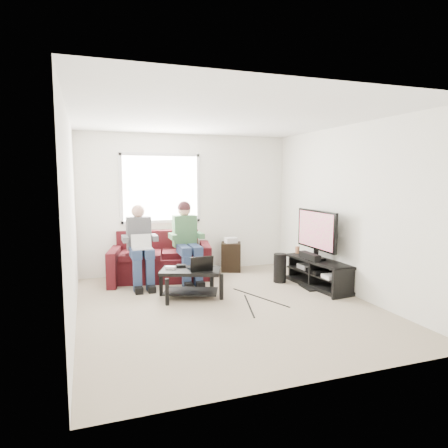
% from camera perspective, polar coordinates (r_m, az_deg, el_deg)
% --- Properties ---
extents(floor, '(4.50, 4.50, 0.00)m').
position_cam_1_polar(floor, '(5.75, 0.39, -11.62)').
color(floor, tan).
rests_on(floor, ground).
extents(ceiling, '(4.50, 4.50, 0.00)m').
position_cam_1_polar(ceiling, '(5.51, 0.42, 14.98)').
color(ceiling, white).
rests_on(ceiling, wall_back).
extents(wall_back, '(4.50, 0.00, 4.50)m').
position_cam_1_polar(wall_back, '(7.63, -5.30, 2.88)').
color(wall_back, white).
rests_on(wall_back, floor).
extents(wall_front, '(4.50, 0.00, 4.50)m').
position_cam_1_polar(wall_front, '(3.46, 13.06, -1.94)').
color(wall_front, white).
rests_on(wall_front, floor).
extents(wall_left, '(0.00, 4.50, 4.50)m').
position_cam_1_polar(wall_left, '(5.16, -20.99, 0.62)').
color(wall_left, white).
rests_on(wall_left, floor).
extents(wall_right, '(0.00, 4.50, 4.50)m').
position_cam_1_polar(wall_right, '(6.43, 17.45, 1.88)').
color(wall_right, white).
rests_on(wall_right, floor).
extents(window, '(1.48, 0.04, 1.28)m').
position_cam_1_polar(window, '(7.49, -9.02, 5.06)').
color(window, white).
rests_on(window, wall_back).
extents(sofa, '(1.95, 1.13, 0.84)m').
position_cam_1_polar(sofa, '(7.22, -8.97, -5.31)').
color(sofa, '#401012').
rests_on(sofa, floor).
extents(person_left, '(0.40, 0.71, 1.34)m').
position_cam_1_polar(person_left, '(6.78, -11.89, -2.51)').
color(person_left, '#314B6E').
rests_on(person_left, sofa).
extents(person_right, '(0.40, 0.71, 1.39)m').
position_cam_1_polar(person_right, '(6.94, -5.36, -1.68)').
color(person_right, '#314B6E').
rests_on(person_right, sofa).
extents(laptop_silver, '(0.37, 0.29, 0.24)m').
position_cam_1_polar(laptop_silver, '(6.57, -11.64, -3.00)').
color(laptop_silver, silver).
rests_on(laptop_silver, person_left).
extents(coffee_table, '(1.01, 0.82, 0.44)m').
position_cam_1_polar(coffee_table, '(6.05, -4.79, -7.53)').
color(coffee_table, black).
rests_on(coffee_table, floor).
extents(laptop_black, '(0.41, 0.37, 0.24)m').
position_cam_1_polar(laptop_black, '(5.95, -3.49, -5.43)').
color(laptop_black, black).
rests_on(laptop_black, coffee_table).
extents(controller_a, '(0.17, 0.15, 0.04)m').
position_cam_1_polar(controller_a, '(6.07, -7.66, -6.20)').
color(controller_a, silver).
rests_on(controller_a, coffee_table).
extents(controller_b, '(0.16, 0.13, 0.04)m').
position_cam_1_polar(controller_b, '(6.17, -6.13, -5.98)').
color(controller_b, black).
rests_on(controller_b, coffee_table).
extents(controller_c, '(0.17, 0.14, 0.04)m').
position_cam_1_polar(controller_c, '(6.24, -2.47, -5.80)').
color(controller_c, gray).
rests_on(controller_c, coffee_table).
extents(tv_stand, '(0.56, 1.41, 0.46)m').
position_cam_1_polar(tv_stand, '(6.82, 13.39, -7.05)').
color(tv_stand, black).
rests_on(tv_stand, floor).
extents(tv, '(0.12, 1.10, 0.81)m').
position_cam_1_polar(tv, '(6.77, 13.08, -1.03)').
color(tv, black).
rests_on(tv, tv_stand).
extents(soundbar, '(0.12, 0.50, 0.10)m').
position_cam_1_polar(soundbar, '(6.78, 12.14, -4.51)').
color(soundbar, black).
rests_on(soundbar, tv_stand).
extents(drink_cup, '(0.08, 0.08, 0.12)m').
position_cam_1_polar(drink_cup, '(7.26, 10.44, -3.64)').
color(drink_cup, '#AD6D4A').
rests_on(drink_cup, tv_stand).
extents(console_white, '(0.30, 0.22, 0.06)m').
position_cam_1_polar(console_white, '(6.49, 15.32, -7.22)').
color(console_white, silver).
rests_on(console_white, tv_stand).
extents(console_grey, '(0.34, 0.26, 0.08)m').
position_cam_1_polar(console_grey, '(7.05, 12.09, -5.92)').
color(console_grey, gray).
rests_on(console_grey, tv_stand).
extents(console_black, '(0.38, 0.30, 0.07)m').
position_cam_1_polar(console_black, '(6.77, 13.63, -6.54)').
color(console_black, black).
rests_on(console_black, tv_stand).
extents(subwoofer, '(0.22, 0.22, 0.50)m').
position_cam_1_polar(subwoofer, '(6.99, 7.99, -6.24)').
color(subwoofer, black).
rests_on(subwoofer, floor).
extents(keyboard_floor, '(0.17, 0.42, 0.02)m').
position_cam_1_polar(keyboard_floor, '(6.74, 11.85, -8.88)').
color(keyboard_floor, black).
rests_on(keyboard_floor, floor).
extents(end_table, '(0.37, 0.37, 0.65)m').
position_cam_1_polar(end_table, '(7.74, 1.00, -4.58)').
color(end_table, black).
rests_on(end_table, floor).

